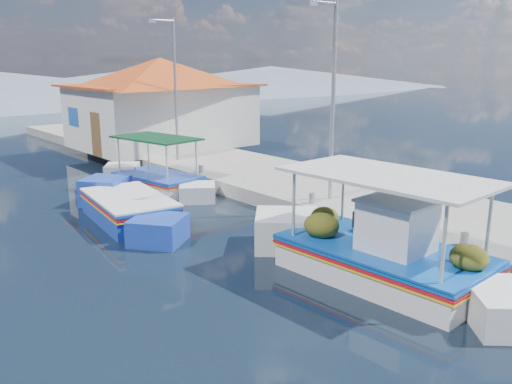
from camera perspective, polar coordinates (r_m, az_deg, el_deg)
ground at (r=12.77m, az=0.41°, el=-7.99°), size 160.00×160.00×0.00m
quay at (r=20.75m, az=2.09°, el=1.31°), size 5.00×44.00×0.50m
bollards at (r=18.77m, az=-1.13°, el=1.23°), size 0.20×17.20×0.30m
main_caique at (r=12.28m, az=13.05°, el=-6.72°), size 2.56×8.06×2.66m
caique_green_canopy at (r=20.30m, az=-10.48°, el=1.05°), size 2.46×5.94×2.25m
caique_blue_hull at (r=16.69m, az=-13.53°, el=-1.95°), size 2.52×6.53×1.17m
harbor_building at (r=27.82m, az=-10.08°, el=9.56°), size 10.49×10.49×4.40m
lamp_post_near at (r=16.46m, az=8.03°, el=10.59°), size 1.21×0.14×6.00m
lamp_post_far at (r=23.46m, az=-8.82°, el=11.49°), size 1.21×0.14×6.00m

